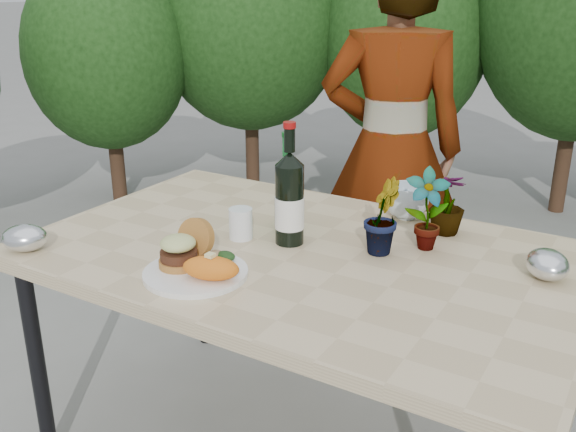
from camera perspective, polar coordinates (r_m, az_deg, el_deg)
The scene contains 17 objects.
patio_table at distance 1.90m, azimuth 1.24°, elevation -4.58°, with size 1.60×1.00×0.75m.
shrub_hedge at distance 3.42m, azimuth 17.09°, elevation 13.06°, with size 6.80×5.03×2.22m.
dinner_plate at distance 1.73m, azimuth -8.21°, elevation -5.04°, with size 0.28×0.28×0.01m, color white.
burger_stack at distance 1.76m, azimuth -9.31°, elevation -2.84°, with size 0.11×0.16×0.11m.
sweet_potato at distance 1.66m, azimuth -6.87°, elevation -4.63°, with size 0.15×0.08×0.06m, color orange.
grilled_veg at distance 1.78m, azimuth -5.94°, elevation -3.50°, with size 0.08×0.05×0.03m.
wine_bottle at distance 1.88m, azimuth 0.14°, elevation 1.43°, with size 0.09×0.09×0.37m.
sparkling_water at distance 2.01m, azimuth -0.10°, elevation 2.03°, with size 0.07×0.07×0.31m.
plastic_cup at distance 1.95m, azimuth -4.22°, elevation -0.67°, with size 0.07×0.07×0.10m, color white.
seedling_left at distance 1.88m, azimuth 12.23°, elevation 0.54°, with size 0.13×0.09×0.24m, color #2A581E.
seedling_mid at distance 1.84m, azimuth 8.31°, elevation -0.02°, with size 0.12×0.10×0.22m, color #24531C.
seedling_right at distance 2.03m, azimuth 13.98°, elevation 1.08°, with size 0.11×0.11×0.19m, color #2B561D.
blue_bowl at distance 2.14m, azimuth 10.54°, elevation 1.26°, with size 0.14×0.14×0.11m, color silver.
foil_packet_left at distance 2.01m, azimuth -22.36°, elevation -1.81°, with size 0.13×0.11×0.08m, color silver.
foil_packet_right at distance 1.82m, azimuth 22.06°, elevation -4.00°, with size 0.13×0.11×0.08m, color silver.
person at distance 2.73m, azimuth 9.19°, elevation 5.83°, with size 0.60×0.39×1.65m, color #A26351.
terracotta_pot at distance 4.64m, azimuth -6.66°, elevation 2.33°, with size 0.17×0.17×0.14m.
Camera 1 is at (0.85, -1.50, 1.49)m, focal length 40.00 mm.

